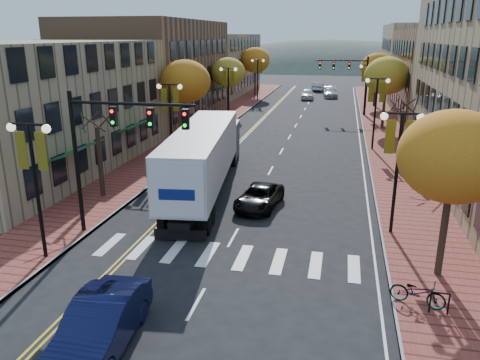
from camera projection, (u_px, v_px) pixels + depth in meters
The scene contains 32 objects.
ground at pixel (211, 277), 19.00m from camera, with size 200.00×200.00×0.00m, color black.
sidewalk_left at pixel (212, 124), 51.12m from camera, with size 4.00×85.00×0.15m, color brown.
sidewalk_right at pixel (383, 131), 47.46m from camera, with size 4.00×85.00×0.15m, color brown.
building_left_near at pixel (29, 107), 33.24m from camera, with size 12.00×22.00×9.00m, color #9E8966.
building_left_mid at pixel (153, 70), 54.40m from camera, with size 12.00×24.00×11.00m, color brown.
building_left_far at pixel (211, 64), 77.94m from camera, with size 12.00×26.00×9.50m, color #9E8966.
building_right_mid at pixel (468, 76), 52.92m from camera, with size 15.00×24.00×10.00m, color brown.
building_right_far at pixel (434, 61), 73.29m from camera, with size 15.00×20.00×11.00m, color #9E8966.
tree_left_a at pixel (100, 162), 27.62m from camera, with size 0.28×0.28×4.20m.
tree_left_b at pixel (185, 81), 41.59m from camera, with size 4.48×4.48×7.21m.
tree_left_c at pixel (228, 72), 56.63m from camera, with size 4.16×4.16×6.69m.
tree_left_d at pixel (255, 60), 73.26m from camera, with size 4.61×4.61×7.42m.
tree_right_a at pixel (454, 157), 17.53m from camera, with size 4.16×4.16×6.69m.
tree_right_b at pixel (400, 140), 33.29m from camera, with size 0.28×0.28×4.20m.
tree_right_c at pixel (387, 76), 47.26m from camera, with size 4.48×4.48×7.21m.
tree_right_d at pixel (377, 67), 62.23m from camera, with size 4.35×4.35×7.00m.
lamp_left_a at pixel (34, 165), 19.24m from camera, with size 1.96×0.36×6.05m.
lamp_left_b at pixel (170, 108), 34.17m from camera, with size 1.96×0.36×6.05m.
lamp_left_c at pixel (228, 84), 50.96m from camera, with size 1.96×0.36×6.05m.
lamp_left_d at pixel (258, 72), 67.75m from camera, with size 1.96×0.36×6.05m.
lamp_right_a at pixel (399, 150), 21.79m from camera, with size 1.96×0.36×6.05m.
lamp_right_b at pixel (376, 100), 38.58m from camera, with size 1.96×0.36×6.05m.
lamp_right_c at pixel (367, 80), 55.37m from camera, with size 1.96×0.36×6.05m.
traffic_mast_near at pixel (112, 138), 21.44m from camera, with size 6.10×0.35×7.00m.
traffic_mast_far at pixel (350, 74), 55.59m from camera, with size 6.10×0.34×7.00m.
semi_truck at pixel (206, 152), 28.97m from camera, with size 4.72×16.96×4.19m.
navy_sedan at pixel (100, 325), 14.47m from camera, with size 1.77×5.06×1.67m, color #0D1135.
black_suv at pixel (259, 197), 26.58m from camera, with size 2.04×4.42×1.23m, color black.
car_far_white at pixel (307, 94), 71.18m from camera, with size 1.84×4.56×1.55m, color white.
car_far_silver at pixel (330, 93), 73.35m from camera, with size 2.07×5.09×1.48m, color #B0AFB7.
car_far_oncoming at pixel (318, 87), 81.51m from camera, with size 1.63×4.68×1.54m, color #A3A3AA.
bicycle at pixel (418, 292), 16.67m from camera, with size 0.67×1.91×1.00m, color gray.
Camera 1 is at (4.77, -16.31, 9.44)m, focal length 35.00 mm.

